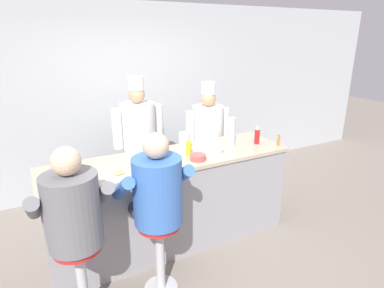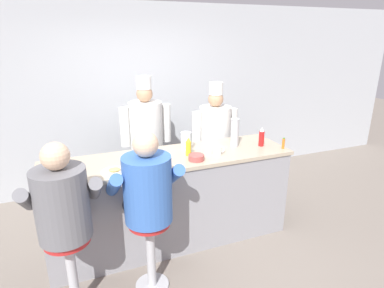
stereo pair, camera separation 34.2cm
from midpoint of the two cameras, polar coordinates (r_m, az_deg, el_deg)
The scene contains 15 objects.
ground_plane at distance 3.62m, azimuth 1.20°, elevation -19.51°, with size 20.00×20.00×0.00m, color slate.
wall_back at distance 4.88m, azimuth -8.19°, elevation 8.04°, with size 10.00×0.06×2.70m.
diner_counter at distance 3.62m, azimuth -1.01°, elevation -9.80°, with size 2.66×0.73×1.02m.
ketchup_bottle_red at distance 3.82m, azimuth 14.79°, elevation 1.13°, with size 0.06×0.06×0.22m.
mustard_bottle_yellow at distance 3.41m, azimuth 2.22°, elevation -0.59°, with size 0.06×0.06×0.20m.
hot_sauce_bottle_orange at distance 3.81m, azimuth 18.44°, elevation 0.05°, with size 0.03×0.03×0.13m.
water_pitcher_clear at distance 3.58m, azimuth 1.67°, elevation 0.52°, with size 0.13×0.12×0.20m.
breakfast_plate at distance 3.05m, azimuth -10.51°, elevation -4.88°, with size 0.25×0.25×0.05m.
cereal_bowl at distance 3.30m, azimuth 3.75°, elevation -2.46°, with size 0.17×0.17×0.06m.
coffee_mug_white at distance 3.47m, azimuth 7.40°, elevation -1.19°, with size 0.14×0.09×0.09m.
cup_stack_steel at distance 3.73m, azimuth 10.22°, elevation 1.96°, with size 0.10×0.10×0.33m.
diner_seated_grey at distance 2.69m, azimuth -18.60°, elevation -10.87°, with size 0.62×0.61×1.51m.
diner_seated_blue at distance 2.78m, azimuth -4.52°, elevation -8.77°, with size 0.63×0.62×1.52m.
cook_in_whites_near at distance 4.32m, azimuth -5.87°, elevation 1.48°, with size 0.69×0.44×1.76m.
cook_in_whites_far at distance 4.37m, azimuth 6.33°, elevation 1.00°, with size 0.65×0.42×1.67m.
Camera 2 is at (-0.96, -2.69, 2.24)m, focal length 30.00 mm.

